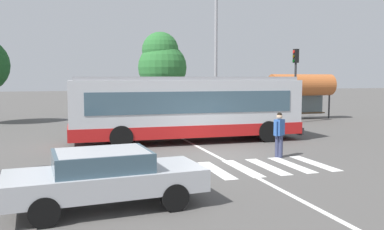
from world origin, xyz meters
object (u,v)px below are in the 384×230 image
twin_arm_street_lamp (216,35)px  bus_stop_shelter (301,86)px  pedestrian_crossing_street (279,132)px  background_tree_right (162,62)px  parked_car_blue (95,108)px  foreground_sedan (105,175)px  traffic_light_far_corner (295,74)px  parked_car_silver (130,107)px  parked_car_charcoal (166,106)px  city_transit_bus (187,108)px

twin_arm_street_lamp → bus_stop_shelter: bearing=4.8°
pedestrian_crossing_street → background_tree_right: (-0.01, 19.58, 3.28)m
parked_car_blue → foreground_sedan: bearing=-93.3°
bus_stop_shelter → traffic_light_far_corner: bearing=-131.1°
foreground_sedan → twin_arm_street_lamp: size_ratio=0.49×
background_tree_right → bus_stop_shelter: bearing=-41.0°
parked_car_blue → parked_car_silver: (2.65, 0.54, 0.00)m
background_tree_right → pedestrian_crossing_street: bearing=-90.0°
traffic_light_far_corner → background_tree_right: size_ratio=0.72×
pedestrian_crossing_street → twin_arm_street_lamp: size_ratio=0.18×
parked_car_charcoal → foreground_sedan: bearing=-107.2°
pedestrian_crossing_street → bus_stop_shelter: bus_stop_shelter is taller
parked_car_silver → bus_stop_shelter: 12.93m
parked_car_charcoal → traffic_light_far_corner: (6.89, -7.65, 2.50)m
traffic_light_far_corner → bus_stop_shelter: bearing=48.9°
city_transit_bus → bus_stop_shelter: bus_stop_shelter is taller
bus_stop_shelter → background_tree_right: size_ratio=0.72×
pedestrian_crossing_street → background_tree_right: bearing=90.0°
bus_stop_shelter → twin_arm_street_lamp: size_ratio=0.51×
foreground_sedan → parked_car_silver: size_ratio=1.01×
city_transit_bus → traffic_light_far_corner: (9.08, 5.48, 1.68)m
city_transit_bus → pedestrian_crossing_street: (2.23, -4.73, -0.62)m
parked_car_blue → parked_car_silver: 2.70m
parked_car_silver → parked_car_charcoal: (2.93, 0.07, 0.00)m
parked_car_charcoal → twin_arm_street_lamp: (1.80, -6.27, 5.00)m
parked_car_blue → background_tree_right: 7.01m
pedestrian_crossing_street → traffic_light_far_corner: bearing=56.2°
background_tree_right → parked_car_blue: bearing=-157.4°
parked_car_silver → pedestrian_crossing_street: bearing=-80.5°
foreground_sedan → twin_arm_street_lamp: twin_arm_street_lamp is taller
parked_car_silver → parked_car_charcoal: size_ratio=1.00×
foreground_sedan → parked_car_charcoal: size_ratio=1.01×
city_transit_bus → background_tree_right: (2.23, 14.85, 2.66)m
foreground_sedan → background_tree_right: size_ratio=0.69×
city_transit_bus → parked_car_blue: (-3.39, 12.51, -0.82)m
background_tree_right → parked_car_silver: bearing=-148.8°
pedestrian_crossing_street → bus_stop_shelter: (8.55, 12.16, 1.45)m
bus_stop_shelter → parked_car_blue: bearing=160.3°
parked_car_blue → background_tree_right: bearing=22.6°
parked_car_charcoal → twin_arm_street_lamp: size_ratio=0.49×
parked_car_silver → foreground_sedan: bearing=-100.0°
twin_arm_street_lamp → traffic_light_far_corner: bearing=-15.1°
bus_stop_shelter → twin_arm_street_lamp: 7.59m
city_transit_bus → background_tree_right: background_tree_right is taller
parked_car_charcoal → bus_stop_shelter: bus_stop_shelter is taller
foreground_sedan → traffic_light_far_corner: (13.70, 14.38, 2.50)m
city_transit_bus → parked_car_blue: 12.98m
parked_car_blue → traffic_light_far_corner: traffic_light_far_corner is taller
parked_car_blue → city_transit_bus: bearing=-74.8°
bus_stop_shelter → parked_car_charcoal: bearing=146.4°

